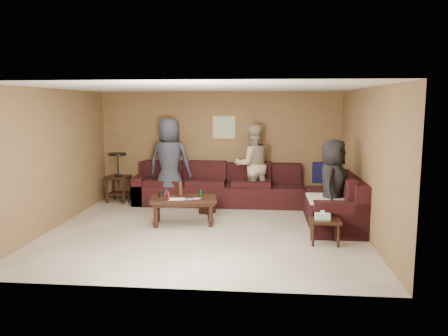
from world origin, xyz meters
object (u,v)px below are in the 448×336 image
at_px(waste_bin, 207,205).
at_px(person_left, 170,162).
at_px(side_table_right, 324,222).
at_px(end_table_left, 118,176).
at_px(person_right, 333,185).
at_px(person_middle, 253,165).
at_px(coffee_table, 183,202).
at_px(sectional_sofa, 254,196).

height_order(waste_bin, person_left, person_left).
bearing_deg(side_table_right, waste_bin, 139.52).
relative_size(end_table_left, person_right, 0.69).
height_order(side_table_right, person_middle, person_middle).
relative_size(coffee_table, waste_bin, 4.02).
xyz_separation_m(person_left, person_middle, (1.81, 0.22, -0.07)).
bearing_deg(person_right, sectional_sofa, 69.69).
xyz_separation_m(coffee_table, waste_bin, (0.34, 0.87, -0.27)).
height_order(coffee_table, waste_bin, coffee_table).
bearing_deg(sectional_sofa, end_table_left, 169.23).
xyz_separation_m(side_table_right, person_right, (0.23, 0.81, 0.45)).
relative_size(sectional_sofa, side_table_right, 8.50).
xyz_separation_m(coffee_table, end_table_left, (-1.83, 1.74, 0.16)).
relative_size(coffee_table, person_left, 0.67).
xyz_separation_m(sectional_sofa, side_table_right, (1.18, -2.09, 0.03)).
bearing_deg(sectional_sofa, waste_bin, -163.23).
relative_size(end_table_left, waste_bin, 3.48).
bearing_deg(person_middle, end_table_left, -16.92).
relative_size(sectional_sofa, person_left, 2.41).
bearing_deg(waste_bin, person_right, -23.00).
xyz_separation_m(coffee_table, person_left, (-0.58, 1.50, 0.54)).
height_order(waste_bin, person_middle, person_middle).
relative_size(coffee_table, person_right, 0.80).
relative_size(waste_bin, person_right, 0.20).
bearing_deg(end_table_left, sectional_sofa, -10.77).
bearing_deg(side_table_right, person_right, 73.95).
bearing_deg(person_left, side_table_right, 147.49).
bearing_deg(end_table_left, person_middle, -0.49).
bearing_deg(person_right, person_left, 85.42).
distance_m(coffee_table, person_right, 2.72).
bearing_deg(side_table_right, person_middle, 114.65).
relative_size(sectional_sofa, person_right, 2.87).
bearing_deg(coffee_table, sectional_sofa, 42.00).
distance_m(person_left, person_right, 3.66).
xyz_separation_m(side_table_right, person_middle, (-1.22, 2.66, 0.54)).
relative_size(sectional_sofa, person_middle, 2.59).
bearing_deg(person_left, waste_bin, 151.70).
bearing_deg(person_left, coffee_table, 117.31).
height_order(coffee_table, side_table_right, coffee_table).
bearing_deg(sectional_sofa, coffee_table, -138.00).
xyz_separation_m(sectional_sofa, person_right, (1.41, -1.28, 0.48)).
height_order(sectional_sofa, side_table_right, sectional_sofa).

